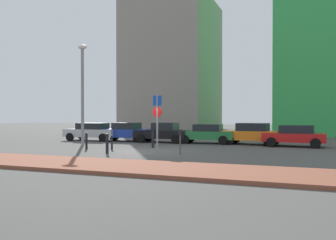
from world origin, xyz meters
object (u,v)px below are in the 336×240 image
Objects in this scene: parked_car_blue at (126,132)px; traffic_bollard_edge at (107,143)px; parked_car_black at (163,132)px; parked_car_green at (207,133)px; street_lamp at (82,86)px; traffic_bollard_near at (86,141)px; traffic_bollard_mid at (153,139)px; parked_car_silver at (92,131)px; parking_meter at (180,138)px; parking_sign_post at (157,116)px; parked_car_orange at (252,133)px; parked_car_red at (295,135)px; traffic_bollard_far at (112,142)px.

parked_car_blue is 4.07× the size of traffic_bollard_edge.
parked_car_black is 3.36m from parked_car_green.
parked_car_blue reaches higher than traffic_bollard_edge.
traffic_bollard_edge is at bearing -43.26° from street_lamp.
traffic_bollard_mid reaches higher than traffic_bollard_near.
parked_car_black reaches higher than parked_car_silver.
street_lamp is (1.88, -4.11, 3.30)m from parked_car_silver.
parked_car_green is 4.13× the size of traffic_bollard_near.
traffic_bollard_edge is at bearing -168.05° from parking_meter.
street_lamp reaches higher than traffic_bollard_edge.
parked_car_blue is 9.31m from parking_sign_post.
parked_car_green is at bearing -0.09° from parked_car_blue.
parked_car_orange reaches higher than traffic_bollard_mid.
parked_car_silver is at bearing 141.50° from parking_sign_post.
parked_car_blue is 6.61m from parked_car_green.
street_lamp is (-13.68, -4.03, 3.32)m from parked_car_red.
parked_car_green is 9.21m from traffic_bollard_edge.
traffic_bollard_far is at bearing -69.63° from parked_car_blue.
traffic_bollard_far is at bearing -149.63° from parked_car_red.
traffic_bollard_far is 0.80× the size of traffic_bollard_edge.
parked_car_silver is 7.50m from traffic_bollard_near.
parked_car_black is 6.58m from parked_car_orange.
parked_car_black is 1.01× the size of parked_car_orange.
parked_car_green is at bearing 4.12° from parked_car_black.
parked_car_green is at bearing 94.34° from parking_meter.
street_lamp is 7.91× the size of traffic_bollard_far.
traffic_bollard_edge is at bearing -126.54° from parked_car_orange.
traffic_bollard_near is at bearing -151.49° from parked_car_red.
traffic_bollard_edge is (4.27, -4.02, -3.52)m from street_lamp.
parked_car_silver is 1.08× the size of parked_car_black.
parking_meter is 4.92m from traffic_bollard_far.
parked_car_red is 9.80m from parking_sign_post.
traffic_bollard_far is (-4.75, 1.21, -0.42)m from parking_meter.
parked_car_orange is 3.70× the size of traffic_bollard_edge.
traffic_bollard_edge is at bearing -139.45° from parked_car_red.
traffic_bollard_edge is (-2.38, -1.35, -1.46)m from parking_sign_post.
traffic_bollard_edge is (-3.30, -8.60, -0.19)m from parked_car_green.
parking_sign_post is 1.97m from parking_meter.
parking_meter is at bearing -7.41° from traffic_bollard_near.
traffic_bollard_near is at bearing -141.24° from parked_car_orange.
traffic_bollard_edge is (0.86, -2.03, 0.11)m from traffic_bollard_far.
traffic_bollard_far is (-7.38, -6.76, -0.36)m from parked_car_orange.
traffic_bollard_mid is (3.39, 2.33, 0.04)m from traffic_bollard_near.
parked_car_blue is 7.02m from traffic_bollard_far.
traffic_bollard_mid is at bearing 117.78° from parking_sign_post.
parked_car_black is at bearing 178.14° from parked_car_red.
parked_car_black is 8.36m from traffic_bollard_edge.
parking_meter is (10.04, -7.30, 0.10)m from parked_car_silver.
traffic_bollard_mid reaches higher than traffic_bollard_far.
traffic_bollard_near is (-4.77, 0.29, -1.51)m from parking_sign_post.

